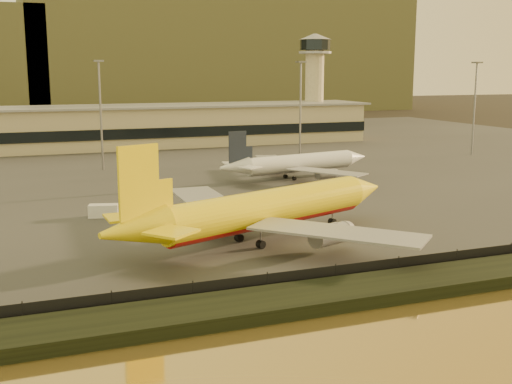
% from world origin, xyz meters
% --- Properties ---
extents(ground, '(900.00, 900.00, 0.00)m').
position_xyz_m(ground, '(0.00, 0.00, 0.00)').
color(ground, black).
rests_on(ground, ground).
extents(embankment, '(320.00, 7.00, 1.40)m').
position_xyz_m(embankment, '(0.00, -17.00, 0.70)').
color(embankment, black).
rests_on(embankment, ground).
extents(tarmac, '(320.00, 220.00, 0.20)m').
position_xyz_m(tarmac, '(0.00, 95.00, 0.10)').
color(tarmac, '#2D2D2D').
rests_on(tarmac, ground).
extents(perimeter_fence, '(300.00, 0.05, 2.20)m').
position_xyz_m(perimeter_fence, '(0.00, -13.00, 1.30)').
color(perimeter_fence, black).
rests_on(perimeter_fence, tarmac).
extents(terminal_building, '(202.00, 25.00, 12.60)m').
position_xyz_m(terminal_building, '(-14.52, 125.55, 6.25)').
color(terminal_building, tan).
rests_on(terminal_building, tarmac).
extents(control_tower, '(11.20, 11.20, 35.50)m').
position_xyz_m(control_tower, '(70.00, 131.00, 21.66)').
color(control_tower, tan).
rests_on(control_tower, tarmac).
extents(apron_light_masts, '(152.20, 12.20, 25.40)m').
position_xyz_m(apron_light_masts, '(15.00, 75.00, 15.70)').
color(apron_light_masts, slate).
rests_on(apron_light_masts, tarmac).
extents(distant_hills, '(470.00, 160.00, 70.00)m').
position_xyz_m(distant_hills, '(-20.74, 340.00, 31.39)').
color(distant_hills, olive).
rests_on(distant_hills, ground).
extents(dhl_cargo_jet, '(47.71, 45.25, 14.74)m').
position_xyz_m(dhl_cargo_jet, '(1.50, 6.58, 4.60)').
color(dhl_cargo_jet, yellow).
rests_on(dhl_cargo_jet, tarmac).
extents(white_narrowbody_jet, '(38.05, 36.63, 10.97)m').
position_xyz_m(white_narrowbody_jet, '(27.70, 52.65, 3.48)').
color(white_narrowbody_jet, silver).
rests_on(white_narrowbody_jet, tarmac).
extents(gse_vehicle_yellow, '(4.13, 1.95, 1.83)m').
position_xyz_m(gse_vehicle_yellow, '(14.55, 25.74, 1.12)').
color(gse_vehicle_yellow, yellow).
rests_on(gse_vehicle_yellow, tarmac).
extents(gse_vehicle_white, '(4.87, 3.13, 2.02)m').
position_xyz_m(gse_vehicle_white, '(-16.92, 29.71, 1.21)').
color(gse_vehicle_white, silver).
rests_on(gse_vehicle_white, tarmac).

